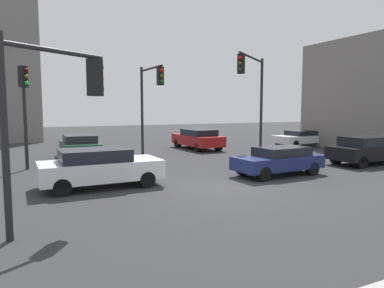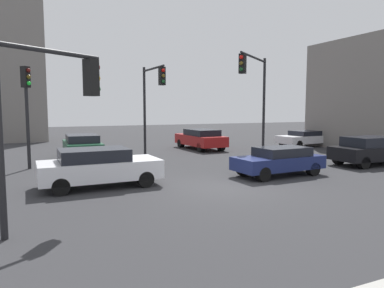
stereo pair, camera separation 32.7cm
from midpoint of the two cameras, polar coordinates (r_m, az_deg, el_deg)
name	(u,v)px [view 1 (the left image)]	position (r m, az deg, el deg)	size (l,w,h in m)	color
ground_plane	(227,187)	(13.40, 4.90, -6.91)	(97.81, 97.81, 0.00)	#2D2D30
traffic_light_0	(58,96)	(9.45, -21.72, 7.18)	(2.56, 1.66, 4.55)	black
traffic_light_1	(150,92)	(21.36, -7.15, 8.32)	(0.35, 3.38, 5.49)	black
traffic_light_2	(253,84)	(20.79, 9.29, 9.49)	(3.54, 2.82, 5.98)	black
traffic_light_3	(24,98)	(18.74, -25.77, 6.73)	(0.47, 0.47, 4.91)	black
car_1	(100,167)	(13.71, -15.27, -3.57)	(4.40, 2.03, 1.44)	silver
car_2	(302,138)	(28.81, 16.92, 0.98)	(4.58, 2.17, 1.22)	silver
car_4	(198,139)	(25.54, 0.54, 0.88)	(2.09, 4.77, 1.43)	maroon
car_5	(368,150)	(20.69, 25.97, -0.84)	(4.32, 1.97, 1.47)	black
car_6	(80,146)	(21.71, -18.01, -0.29)	(2.04, 4.25, 1.41)	#19472D
car_7	(279,160)	(15.97, 13.20, -2.53)	(4.09, 1.85, 1.25)	navy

